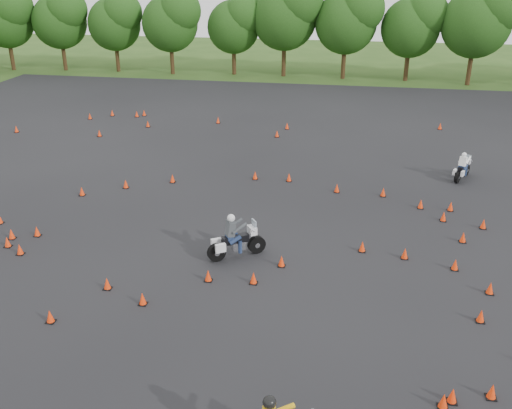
{
  "coord_description": "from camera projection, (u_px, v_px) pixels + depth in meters",
  "views": [
    {
      "loc": [
        4.06,
        -19.32,
        11.48
      ],
      "look_at": [
        0.0,
        4.0,
        1.2
      ],
      "focal_mm": 40.0,
      "sensor_mm": 36.0,
      "label": 1
    }
  ],
  "objects": [
    {
      "name": "asphalt_pad",
      "position": [
        263.0,
        211.0,
        28.09
      ],
      "size": [
        62.0,
        62.0,
        0.0
      ],
      "primitive_type": "plane",
      "color": "black",
      "rests_on": "ground"
    },
    {
      "name": "rider_grey",
      "position": [
        237.0,
        235.0,
        23.4
      ],
      "size": [
        2.56,
        2.05,
        1.97
      ],
      "primitive_type": null,
      "rotation": [
        0.0,
        0.0,
        0.58
      ],
      "color": "#3A3E41",
      "rests_on": "ground"
    },
    {
      "name": "treeline",
      "position": [
        359.0,
        39.0,
        51.95
      ],
      "size": [
        86.56,
        32.57,
        11.09
      ],
      "color": "#1D4213",
      "rests_on": "ground"
    },
    {
      "name": "rider_white",
      "position": [
        463.0,
        165.0,
        31.8
      ],
      "size": [
        1.53,
        2.16,
        1.62
      ],
      "primitive_type": null,
      "rotation": [
        0.0,
        0.0,
        1.1
      ],
      "color": "white",
      "rests_on": "ground"
    },
    {
      "name": "ground",
      "position": [
        239.0,
        272.0,
        22.67
      ],
      "size": [
        140.0,
        140.0,
        0.0
      ],
      "primitive_type": "plane",
      "color": "#2D5119",
      "rests_on": "ground"
    },
    {
      "name": "traffic_cones",
      "position": [
        261.0,
        210.0,
        27.62
      ],
      "size": [
        36.74,
        32.85,
        0.45
      ],
      "color": "#FF370A",
      "rests_on": "asphalt_pad"
    }
  ]
}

